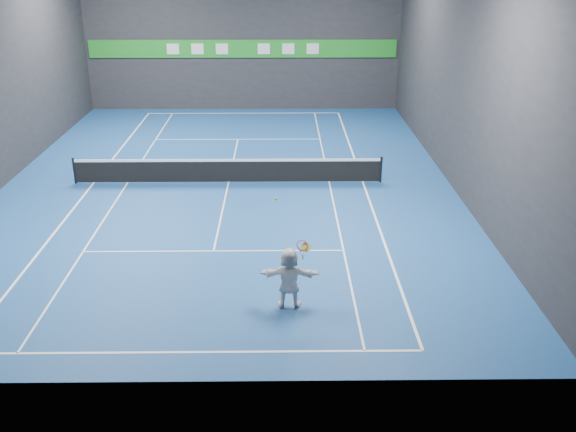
{
  "coord_description": "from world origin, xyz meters",
  "views": [
    {
      "loc": [
        2.13,
        -24.66,
        8.84
      ],
      "look_at": [
        2.34,
        -7.14,
        1.5
      ],
      "focal_mm": 40.0,
      "sensor_mm": 36.0,
      "label": 1
    }
  ],
  "objects_px": {
    "player": "(289,278)",
    "tennis_ball": "(276,199)",
    "tennis_racket": "(302,247)",
    "tennis_net": "(228,170)"
  },
  "relations": [
    {
      "from": "player",
      "to": "tennis_ball",
      "type": "xyz_separation_m",
      "value": [
        -0.34,
        0.18,
        2.15
      ]
    },
    {
      "from": "tennis_racket",
      "to": "tennis_ball",
      "type": "bearing_deg",
      "value": 169.17
    },
    {
      "from": "tennis_ball",
      "to": "tennis_net",
      "type": "bearing_deg",
      "value": 101.79
    },
    {
      "from": "tennis_net",
      "to": "tennis_racket",
      "type": "height_order",
      "value": "tennis_racket"
    },
    {
      "from": "tennis_ball",
      "to": "tennis_racket",
      "type": "xyz_separation_m",
      "value": [
        0.68,
        -0.13,
        -1.28
      ]
    },
    {
      "from": "player",
      "to": "tennis_ball",
      "type": "bearing_deg",
      "value": -25.05
    },
    {
      "from": "player",
      "to": "tennis_racket",
      "type": "relative_size",
      "value": 2.85
    },
    {
      "from": "player",
      "to": "tennis_net",
      "type": "height_order",
      "value": "player"
    },
    {
      "from": "tennis_net",
      "to": "tennis_racket",
      "type": "relative_size",
      "value": 21.1
    },
    {
      "from": "player",
      "to": "tennis_net",
      "type": "relative_size",
      "value": 0.14
    }
  ]
}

